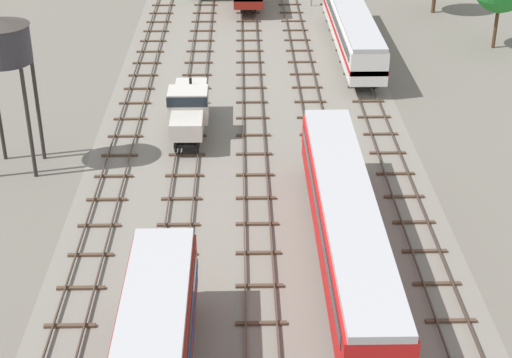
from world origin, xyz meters
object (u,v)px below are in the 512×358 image
Objects in this scene: shunter_loco_left_mid at (189,106)px; passenger_coach_centre_right_midfar at (352,25)px; water_tower at (2,43)px; passenger_coach_centre_near at (347,221)px.

shunter_loco_left_mid is 0.38× the size of passenger_coach_centre_right_midfar.
shunter_loco_left_mid is at bearing 25.60° from water_tower.
passenger_coach_centre_near is 33.68m from passenger_coach_centre_right_midfar.
shunter_loco_left_mid is 13.30m from water_tower.
passenger_coach_centre_right_midfar is at bearing 82.45° from passenger_coach_centre_near.
passenger_coach_centre_near is 23.35m from water_tower.
water_tower reaches higher than passenger_coach_centre_right_midfar.
water_tower is at bearing 149.10° from passenger_coach_centre_near.
passenger_coach_centre_near is at bearing -97.55° from passenger_coach_centre_right_midfar.
water_tower is at bearing -154.40° from shunter_loco_left_mid.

